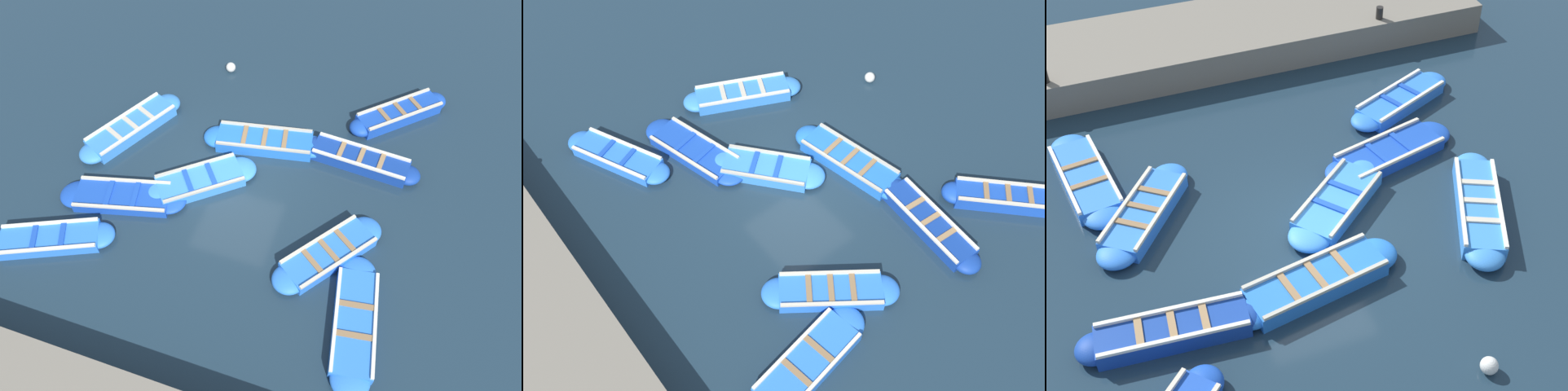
{
  "view_description": "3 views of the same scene",
  "coord_description": "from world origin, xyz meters",
  "views": [
    {
      "loc": [
        -8.29,
        -3.54,
        11.61
      ],
      "look_at": [
        -0.58,
        -0.97,
        0.35
      ],
      "focal_mm": 35.0,
      "sensor_mm": 36.0,
      "label": 1
    },
    {
      "loc": [
        -6.91,
        -7.84,
        13.46
      ],
      "look_at": [
        -0.82,
        -0.31,
        0.38
      ],
      "focal_mm": 42.0,
      "sensor_mm": 36.0,
      "label": 2
    },
    {
      "loc": [
        10.15,
        -3.89,
        10.94
      ],
      "look_at": [
        -0.85,
        0.27,
        0.27
      ],
      "focal_mm": 50.0,
      "sensor_mm": 36.0,
      "label": 3
    }
  ],
  "objects": [
    {
      "name": "buoy_orange_near",
      "position": [
        4.34,
        1.73,
        0.16
      ],
      "size": [
        0.33,
        0.33,
        0.33
      ],
      "primitive_type": "sphere",
      "color": "silver",
      "rests_on": "ground"
    },
    {
      "name": "boat_far_corner",
      "position": [
        -1.7,
        2.68,
        0.15
      ],
      "size": [
        1.75,
        3.67,
        0.35
      ],
      "color": "#1947B7",
      "rests_on": "ground"
    },
    {
      "name": "boat_outer_left",
      "position": [
        -3.27,
        -4.19,
        0.16
      ],
      "size": [
        3.67,
        1.41,
        0.38
      ],
      "color": "blue",
      "rests_on": "ground"
    },
    {
      "name": "boat_broadside",
      "position": [
        1.66,
        -3.29,
        0.19
      ],
      "size": [
        1.0,
        3.59,
        0.43
      ],
      "color": "navy",
      "rests_on": "ground"
    },
    {
      "name": "boat_inner_gap",
      "position": [
        -0.52,
        0.86,
        0.16
      ],
      "size": [
        2.84,
        3.18,
        0.38
      ],
      "color": "#3884E0",
      "rests_on": "ground"
    },
    {
      "name": "boat_end_of_row",
      "position": [
        -3.54,
        3.86,
        0.16
      ],
      "size": [
        2.1,
        3.41,
        0.38
      ],
      "color": "blue",
      "rests_on": "ground"
    },
    {
      "name": "boat_tucked",
      "position": [
        1.47,
        -0.41,
        0.18
      ],
      "size": [
        1.5,
        3.81,
        0.43
      ],
      "color": "blue",
      "rests_on": "ground"
    },
    {
      "name": "boat_centre",
      "position": [
        0.74,
        3.65,
        0.19
      ],
      "size": [
        3.68,
        2.31,
        0.43
      ],
      "color": "#3884E0",
      "rests_on": "ground"
    },
    {
      "name": "ground_plane",
      "position": [
        0.0,
        0.0,
        0.0
      ],
      "size": [
        120.0,
        120.0,
        0.0
      ],
      "primitive_type": "plane",
      "color": "#1C303F"
    },
    {
      "name": "bollard_mid_north",
      "position": [
        -6.47,
        4.58,
        1.06
      ],
      "size": [
        0.2,
        0.2,
        0.35
      ],
      "primitive_type": "cylinder",
      "color": "black",
      "rests_on": "quay_wall"
    },
    {
      "name": "boat_stern_in",
      "position": [
        -1.67,
        -3.16,
        0.17
      ],
      "size": [
        3.21,
        2.71,
        0.39
      ],
      "color": "blue",
      "rests_on": "ground"
    },
    {
      "name": "quay_wall",
      "position": [
        -7.76,
        0.0,
        0.44
      ],
      "size": [
        3.27,
        15.44,
        0.88
      ],
      "color": "slate",
      "rests_on": "ground"
    }
  ]
}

